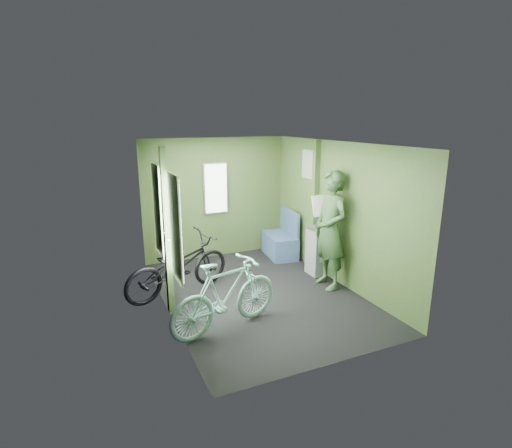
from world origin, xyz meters
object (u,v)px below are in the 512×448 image
at_px(bicycle_black, 180,294).
at_px(passenger, 330,230).
at_px(waste_box, 316,251).
at_px(bench_seat, 281,243).
at_px(bicycle_mint, 227,329).

height_order(bicycle_black, passenger, passenger).
distance_m(bicycle_black, waste_box, 2.42).
relative_size(passenger, waste_box, 2.22).
bearing_deg(passenger, bench_seat, -179.67).
bearing_deg(waste_box, passenger, -101.64).
height_order(bicycle_mint, passenger, passenger).
distance_m(bicycle_black, passenger, 2.55).
relative_size(passenger, bench_seat, 2.03).
bearing_deg(bicycle_black, waste_box, -111.53).
distance_m(passenger, bench_seat, 1.77).
distance_m(bicycle_mint, bench_seat, 3.01).
bearing_deg(bench_seat, passenger, -82.51).
bearing_deg(bench_seat, waste_box, -76.73).
bearing_deg(waste_box, bench_seat, 95.96).
xyz_separation_m(passenger, bench_seat, (-0.00, 1.64, -0.67)).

